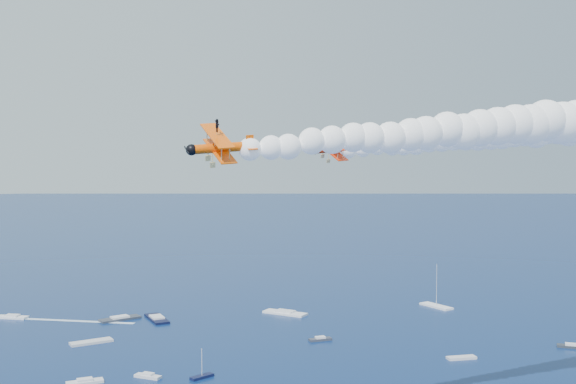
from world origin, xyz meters
name	(u,v)px	position (x,y,z in m)	size (l,w,h in m)	color
biplane_lead	(334,149)	(4.39, 31.48, 55.65)	(7.85, 8.80, 5.30)	#F32C05
biplane_trail	(222,148)	(-23.10, 5.17, 55.46)	(7.88, 8.84, 5.33)	#FF5705
smoke_trail_lead	(497,136)	(37.29, 31.04, 58.18)	(66.60, 7.61, 11.87)	white
smoke_trail_trail	(472,129)	(9.73, 3.06, 57.99)	(66.48, 10.64, 11.87)	white
spectator_boats	(204,339)	(9.76, 126.03, 0.35)	(217.32, 171.21, 0.70)	white
boat_wakes	(135,354)	(-11.83, 119.72, 0.03)	(248.50, 136.30, 0.04)	white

